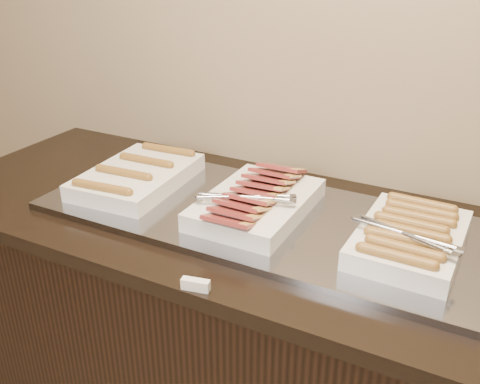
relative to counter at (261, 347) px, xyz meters
The scene contains 6 objects.
counter is the anchor object (origin of this frame).
warming_tray 0.46m from the counter, behind, with size 1.20×0.50×0.02m, color gray.
dish_left 0.65m from the counter, behind, with size 0.28×0.40×0.07m.
dish_center 0.50m from the counter, behind, with size 0.27×0.41×0.09m.
dish_right 0.63m from the counter, ahead, with size 0.27×0.36×0.08m.
label_holder 0.58m from the counter, 88.94° to the right, with size 0.06×0.02×0.03m, color silver.
Camera 1 is at (0.54, 0.95, 1.59)m, focal length 40.00 mm.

